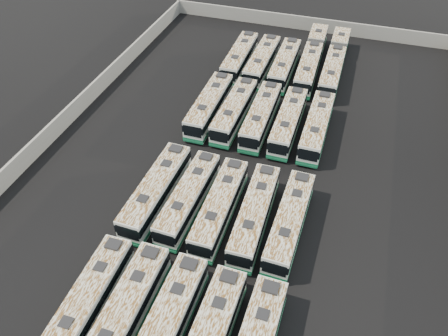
% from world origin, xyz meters
% --- Properties ---
extents(ground, '(140.00, 140.00, 0.00)m').
position_xyz_m(ground, '(0.00, 0.00, 0.00)').
color(ground, black).
rests_on(ground, ground).
extents(perimeter_wall, '(45.20, 73.20, 2.20)m').
position_xyz_m(perimeter_wall, '(0.00, 0.00, 1.10)').
color(perimeter_wall, gray).
rests_on(perimeter_wall, ground).
extents(bus_front_far_left, '(2.59, 11.15, 3.13)m').
position_xyz_m(bus_front_far_left, '(-6.70, -19.34, 1.60)').
color(bus_front_far_left, silver).
rests_on(bus_front_far_left, ground).
extents(bus_front_left, '(2.46, 11.47, 3.23)m').
position_xyz_m(bus_front_left, '(-3.56, -19.36, 1.65)').
color(bus_front_left, silver).
rests_on(bus_front_left, ground).
extents(bus_front_center, '(2.52, 11.52, 3.24)m').
position_xyz_m(bus_front_center, '(-0.28, -19.43, 1.66)').
color(bus_front_center, silver).
rests_on(bus_front_center, ground).
extents(bus_midfront_far_left, '(2.64, 11.58, 3.25)m').
position_xyz_m(bus_midfront_far_left, '(-6.74, -6.87, 1.66)').
color(bus_midfront_far_left, silver).
rests_on(bus_midfront_far_left, ground).
extents(bus_midfront_left, '(2.62, 11.08, 3.11)m').
position_xyz_m(bus_midfront_left, '(-3.50, -6.70, 1.59)').
color(bus_midfront_left, silver).
rests_on(bus_midfront_left, ground).
extents(bus_midfront_center, '(2.41, 11.08, 3.12)m').
position_xyz_m(bus_midfront_center, '(-0.35, -6.90, 1.59)').
color(bus_midfront_center, silver).
rests_on(bus_midfront_center, ground).
extents(bus_midfront_right, '(2.62, 11.20, 3.14)m').
position_xyz_m(bus_midfront_right, '(2.97, -6.83, 1.61)').
color(bus_midfront_right, silver).
rests_on(bus_midfront_right, ground).
extents(bus_midfront_far_right, '(2.60, 11.13, 3.12)m').
position_xyz_m(bus_midfront_far_right, '(6.17, -6.69, 1.60)').
color(bus_midfront_far_right, silver).
rests_on(bus_midfront_far_right, ground).
extents(bus_midback_far_left, '(2.54, 11.56, 3.25)m').
position_xyz_m(bus_midback_far_left, '(-6.75, 8.29, 1.66)').
color(bus_midback_far_left, silver).
rests_on(bus_midback_far_left, ground).
extents(bus_midback_left, '(2.55, 11.33, 3.18)m').
position_xyz_m(bus_midback_left, '(-3.59, 8.24, 1.63)').
color(bus_midback_left, silver).
rests_on(bus_midback_left, ground).
extents(bus_midback_center, '(2.53, 11.39, 3.20)m').
position_xyz_m(bus_midback_center, '(-0.34, 8.21, 1.64)').
color(bus_midback_center, silver).
rests_on(bus_midback_center, ground).
extents(bus_midback_right, '(2.38, 11.20, 3.15)m').
position_xyz_m(bus_midback_right, '(2.92, 8.12, 1.61)').
color(bus_midback_right, silver).
rests_on(bus_midback_right, ground).
extents(bus_midback_far_right, '(2.42, 11.26, 3.17)m').
position_xyz_m(bus_midback_far_right, '(6.19, 8.16, 1.62)').
color(bus_midback_far_right, silver).
rests_on(bus_midback_far_right, ground).
extents(bus_back_far_left, '(2.60, 11.48, 3.22)m').
position_xyz_m(bus_back_far_left, '(-6.72, 20.89, 1.65)').
color(bus_back_far_left, silver).
rests_on(bus_back_far_left, ground).
extents(bus_back_left, '(2.54, 11.53, 3.24)m').
position_xyz_m(bus_back_left, '(-3.47, 20.81, 1.66)').
color(bus_back_left, silver).
rests_on(bus_back_left, ground).
extents(bus_back_center, '(2.53, 11.40, 3.20)m').
position_xyz_m(bus_back_center, '(-0.29, 20.84, 1.64)').
color(bus_back_center, silver).
rests_on(bus_back_center, ground).
extents(bus_back_right, '(2.83, 17.56, 3.17)m').
position_xyz_m(bus_back_right, '(2.91, 23.83, 1.62)').
color(bus_back_right, silver).
rests_on(bus_back_right, ground).
extents(bus_back_far_right, '(2.46, 17.36, 3.15)m').
position_xyz_m(bus_back_far_right, '(6.15, 23.84, 1.61)').
color(bus_back_far_right, silver).
rests_on(bus_back_far_right, ground).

